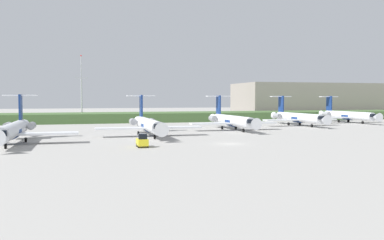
% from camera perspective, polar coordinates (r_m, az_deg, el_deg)
% --- Properties ---
extents(ground_plane, '(500.00, 500.00, 0.00)m').
position_cam_1_polar(ground_plane, '(102.58, -0.67, -1.55)').
color(ground_plane, '#9E9B96').
extents(grass_berm, '(320.00, 20.00, 3.11)m').
position_cam_1_polar(grass_berm, '(147.21, -5.19, 0.43)').
color(grass_berm, '#426033').
rests_on(grass_berm, ground).
extents(regional_jet_second, '(22.81, 31.00, 9.00)m').
position_cam_1_polar(regional_jet_second, '(80.69, -23.62, -1.23)').
color(regional_jet_second, silver).
rests_on(regional_jet_second, ground).
extents(regional_jet_third, '(22.81, 31.00, 9.00)m').
position_cam_1_polar(regional_jet_third, '(90.21, -6.12, -0.57)').
color(regional_jet_third, silver).
rests_on(regional_jet_third, ground).
extents(regional_jet_fourth, '(22.81, 31.00, 9.00)m').
position_cam_1_polar(regional_jet_fourth, '(106.71, 5.51, -0.02)').
color(regional_jet_fourth, silver).
rests_on(regional_jet_fourth, ground).
extents(regional_jet_fifth, '(22.81, 31.00, 9.00)m').
position_cam_1_polar(regional_jet_fifth, '(127.25, 14.43, 0.39)').
color(regional_jet_fifth, silver).
rests_on(regional_jet_fifth, ground).
extents(regional_jet_sixth, '(22.81, 31.00, 9.00)m').
position_cam_1_polar(regional_jet_sixth, '(148.02, 20.73, 0.64)').
color(regional_jet_sixth, silver).
rests_on(regional_jet_sixth, ground).
extents(antenna_mast, '(4.40, 0.50, 24.03)m').
position_cam_1_polar(antenna_mast, '(156.09, -15.10, 3.57)').
color(antenna_mast, '#B2B2B7').
rests_on(antenna_mast, ground).
extents(distant_hangar, '(67.11, 28.89, 15.04)m').
position_cam_1_polar(distant_hangar, '(200.39, 15.86, 2.72)').
color(distant_hangar, gray).
rests_on(distant_hangar, ground).
extents(baggage_tug, '(1.72, 3.20, 2.30)m').
position_cam_1_polar(baggage_tug, '(69.09, -6.92, -2.95)').
color(baggage_tug, yellow).
rests_on(baggage_tug, ground).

